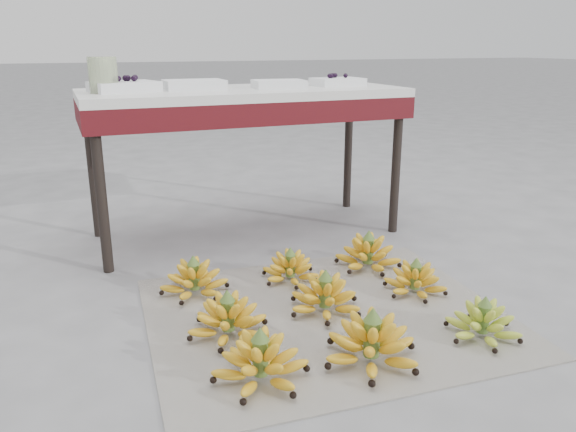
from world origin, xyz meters
name	(u,v)px	position (x,y,z in m)	size (l,w,h in m)	color
ground	(311,326)	(0.00, 0.00, 0.00)	(60.00, 60.00, 0.00)	slate
newspaper_mat	(326,315)	(0.08, 0.05, 0.00)	(1.25, 1.05, 0.01)	silver
bunch_front_left	(261,362)	(-0.28, -0.25, 0.06)	(0.35, 0.35, 0.17)	yellow
bunch_front_center	(372,344)	(0.07, -0.29, 0.07)	(0.35, 0.35, 0.18)	yellow
bunch_front_right	(483,323)	(0.49, -0.30, 0.06)	(0.24, 0.24, 0.15)	#9DBD31
bunch_mid_left	(228,320)	(-0.29, 0.04, 0.06)	(0.35, 0.35, 0.17)	yellow
bunch_mid_center	(325,297)	(0.09, 0.07, 0.06)	(0.27, 0.27, 0.16)	yellow
bunch_mid_right	(415,281)	(0.48, 0.08, 0.06)	(0.27, 0.27, 0.15)	yellow
bunch_back_left	(194,280)	(-0.32, 0.40, 0.06)	(0.30, 0.30, 0.16)	yellow
bunch_back_center	(290,269)	(0.08, 0.38, 0.06)	(0.25, 0.25, 0.14)	yellow
bunch_back_right	(368,255)	(0.44, 0.38, 0.06)	(0.36, 0.36, 0.17)	yellow
vendor_table	(245,106)	(0.11, 1.03, 0.65)	(1.53, 0.61, 0.73)	black
tray_far_left	(124,86)	(-0.45, 1.05, 0.76)	(0.32, 0.26, 0.07)	silver
tray_left	(194,85)	(-0.13, 1.07, 0.76)	(0.28, 0.20, 0.04)	silver
tray_right	(279,84)	(0.27, 0.99, 0.75)	(0.26, 0.20, 0.04)	silver
tray_far_right	(337,82)	(0.60, 1.02, 0.75)	(0.25, 0.19, 0.06)	silver
glass_jar	(103,75)	(-0.53, 1.01, 0.81)	(0.12, 0.12, 0.15)	#E2F3C2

